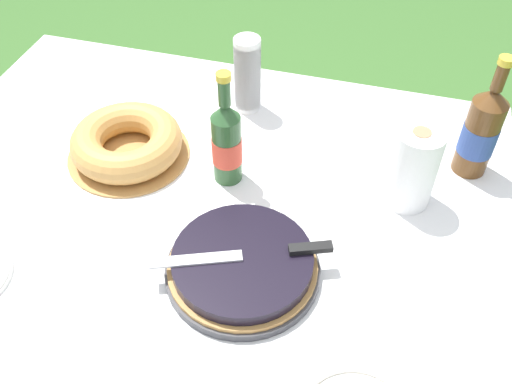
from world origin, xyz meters
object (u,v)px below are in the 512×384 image
bundt_cake (127,143)px  cider_bottle_green (227,142)px  berry_tart (242,265)px  cider_bottle_amber (481,131)px  serving_knife (257,253)px  paper_towel_roll (413,167)px  cup_stack (247,75)px

bundt_cake → cider_bottle_green: bearing=-1.4°
bundt_cake → berry_tart: bearing=-35.8°
bundt_cake → cider_bottle_amber: (0.83, 0.18, 0.08)m
berry_tart → bundt_cake: (-0.38, 0.28, 0.01)m
serving_knife → paper_towel_roll: (0.28, 0.30, 0.04)m
bundt_cake → cup_stack: (0.23, 0.28, 0.06)m
serving_knife → cider_bottle_green: (-0.14, 0.26, 0.05)m
cup_stack → cider_bottle_amber: cider_bottle_amber is taller
berry_tart → cider_bottle_amber: bearing=45.8°
serving_knife → bundt_cake: bearing=-54.9°
cider_bottle_amber → serving_knife: bearing=-133.1°
bundt_cake → paper_towel_roll: paper_towel_roll is taller
cider_bottle_green → cider_bottle_amber: (0.57, 0.19, 0.01)m
bundt_cake → paper_towel_roll: size_ratio=1.52×
cider_bottle_amber → paper_towel_roll: 0.21m
cider_bottle_green → cider_bottle_amber: size_ratio=0.94×
berry_tart → cup_stack: cup_stack is taller
cider_bottle_green → paper_towel_roll: (0.42, 0.04, -0.01)m
cider_bottle_amber → cider_bottle_green: bearing=-161.5°
berry_tart → cider_bottle_green: cider_bottle_green is taller
berry_tart → cider_bottle_green: bearing=113.4°
cider_bottle_green → cider_bottle_amber: cider_bottle_amber is taller
berry_tart → serving_knife: bearing=22.0°
berry_tart → serving_knife: serving_knife is taller
cider_bottle_green → paper_towel_roll: size_ratio=1.47×
bundt_cake → cup_stack: bearing=49.7°
cider_bottle_amber → bundt_cake: bearing=-167.6°
serving_knife → cider_bottle_green: bearing=-82.9°
cup_stack → bundt_cake: bearing=-130.3°
cider_bottle_green → paper_towel_roll: 0.43m
cider_bottle_amber → paper_towel_roll: size_ratio=1.56×
cider_bottle_green → cup_stack: bearing=96.5°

